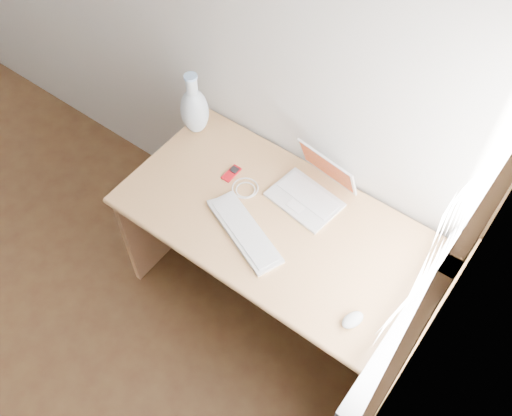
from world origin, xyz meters
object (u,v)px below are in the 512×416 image
Objects in this scene: laptop at (310,188)px; vase at (194,109)px; external_keyboard at (245,231)px; desk at (290,237)px.

laptop is 0.97× the size of vase.
laptop is at bearing 93.77° from external_keyboard.
vase is (-0.64, 0.12, 0.35)m from desk.
laptop is 0.35m from external_keyboard.
laptop reaches higher than desk.
external_keyboard is at bearing -113.67° from desk.
external_keyboard is (-0.09, -0.22, 0.22)m from desk.
laptop is 0.66m from vase.
vase reaches higher than external_keyboard.
external_keyboard is at bearing -31.66° from vase.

